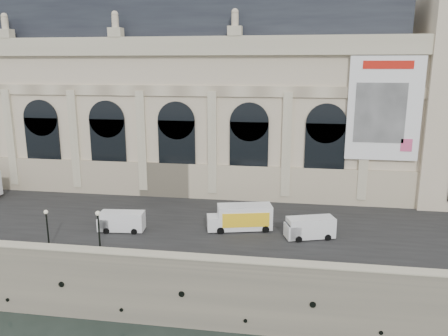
{
  "coord_description": "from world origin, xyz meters",
  "views": [
    {
      "loc": [
        11.56,
        -35.78,
        24.33
      ],
      "look_at": [
        2.57,
        22.0,
        10.55
      ],
      "focal_mm": 35.0,
      "sensor_mm": 36.0,
      "label": 1
    }
  ],
  "objects_px": {
    "van_c": "(308,228)",
    "box_truck": "(241,218)",
    "van_b": "(120,221)",
    "lamp_right": "(99,234)",
    "lamp_left": "(48,230)"
  },
  "relations": [
    {
      "from": "van_c",
      "to": "box_truck",
      "type": "height_order",
      "value": "box_truck"
    },
    {
      "from": "lamp_left",
      "to": "lamp_right",
      "type": "relative_size",
      "value": 0.91
    },
    {
      "from": "van_c",
      "to": "lamp_left",
      "type": "relative_size",
      "value": 1.33
    },
    {
      "from": "van_b",
      "to": "lamp_right",
      "type": "xyz_separation_m",
      "value": [
        0.6,
        -6.51,
        1.15
      ]
    },
    {
      "from": "van_c",
      "to": "lamp_left",
      "type": "distance_m",
      "value": 27.1
    },
    {
      "from": "van_b",
      "to": "box_truck",
      "type": "relative_size",
      "value": 0.69
    },
    {
      "from": "box_truck",
      "to": "lamp_right",
      "type": "height_order",
      "value": "lamp_right"
    },
    {
      "from": "lamp_left",
      "to": "lamp_right",
      "type": "distance_m",
      "value": 5.87
    },
    {
      "from": "box_truck",
      "to": "lamp_right",
      "type": "xyz_separation_m",
      "value": [
        -12.92,
        -8.99,
        0.83
      ]
    },
    {
      "from": "van_c",
      "to": "box_truck",
      "type": "xyz_separation_m",
      "value": [
        -7.42,
        1.37,
        0.28
      ]
    },
    {
      "from": "van_b",
      "to": "van_c",
      "type": "bearing_deg",
      "value": 3.03
    },
    {
      "from": "lamp_right",
      "to": "van_c",
      "type": "bearing_deg",
      "value": 20.52
    },
    {
      "from": "van_b",
      "to": "lamp_right",
      "type": "distance_m",
      "value": 6.63
    },
    {
      "from": "lamp_right",
      "to": "box_truck",
      "type": "bearing_deg",
      "value": 34.84
    },
    {
      "from": "box_truck",
      "to": "lamp_left",
      "type": "relative_size",
      "value": 1.81
    }
  ]
}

